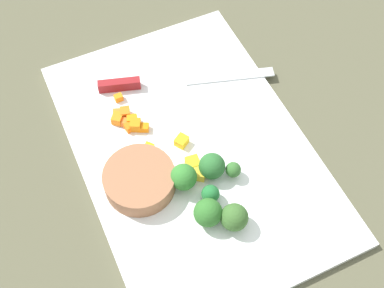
% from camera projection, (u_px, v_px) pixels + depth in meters
% --- Properties ---
extents(ground_plane, '(4.00, 4.00, 0.00)m').
position_uv_depth(ground_plane, '(192.00, 151.00, 0.81)').
color(ground_plane, brown).
extents(cutting_board, '(0.52, 0.35, 0.01)m').
position_uv_depth(cutting_board, '(192.00, 149.00, 0.81)').
color(cutting_board, white).
rests_on(cutting_board, ground_plane).
extents(prep_bowl, '(0.11, 0.11, 0.03)m').
position_uv_depth(prep_bowl, '(140.00, 180.00, 0.75)').
color(prep_bowl, '#9A6343').
rests_on(prep_bowl, cutting_board).
extents(chef_knife, '(0.11, 0.30, 0.02)m').
position_uv_depth(chef_knife, '(154.00, 82.00, 0.87)').
color(chef_knife, silver).
rests_on(chef_knife, cutting_board).
extents(carrot_dice_0, '(0.02, 0.01, 0.01)m').
position_uv_depth(carrot_dice_0, '(129.00, 127.00, 0.82)').
color(carrot_dice_0, orange).
rests_on(carrot_dice_0, cutting_board).
extents(carrot_dice_1, '(0.02, 0.02, 0.01)m').
position_uv_depth(carrot_dice_1, '(132.00, 120.00, 0.82)').
color(carrot_dice_1, orange).
rests_on(carrot_dice_1, cutting_board).
extents(carrot_dice_2, '(0.02, 0.02, 0.01)m').
position_uv_depth(carrot_dice_2, '(144.00, 128.00, 0.82)').
color(carrot_dice_2, orange).
rests_on(carrot_dice_2, cutting_board).
extents(carrot_dice_3, '(0.01, 0.01, 0.01)m').
position_uv_depth(carrot_dice_3, '(119.00, 98.00, 0.85)').
color(carrot_dice_3, orange).
rests_on(carrot_dice_3, cutting_board).
extents(carrot_dice_4, '(0.02, 0.02, 0.02)m').
position_uv_depth(carrot_dice_4, '(125.00, 113.00, 0.83)').
color(carrot_dice_4, orange).
rests_on(carrot_dice_4, cutting_board).
extents(carrot_dice_5, '(0.02, 0.02, 0.01)m').
position_uv_depth(carrot_dice_5, '(125.00, 122.00, 0.82)').
color(carrot_dice_5, orange).
rests_on(carrot_dice_5, cutting_board).
extents(carrot_dice_6, '(0.03, 0.02, 0.02)m').
position_uv_depth(carrot_dice_6, '(118.00, 119.00, 0.82)').
color(carrot_dice_6, orange).
rests_on(carrot_dice_6, cutting_board).
extents(carrot_dice_7, '(0.02, 0.02, 0.02)m').
position_uv_depth(carrot_dice_7, '(135.00, 125.00, 0.82)').
color(carrot_dice_7, orange).
rests_on(carrot_dice_7, cutting_board).
extents(carrot_dice_8, '(0.01, 0.02, 0.01)m').
position_uv_depth(carrot_dice_8, '(117.00, 112.00, 0.84)').
color(carrot_dice_8, orange).
rests_on(carrot_dice_8, cutting_board).
extents(pepper_dice_0, '(0.03, 0.03, 0.02)m').
position_uv_depth(pepper_dice_0, '(199.00, 173.00, 0.77)').
color(pepper_dice_0, gold).
rests_on(pepper_dice_0, cutting_board).
extents(pepper_dice_1, '(0.02, 0.02, 0.02)m').
position_uv_depth(pepper_dice_1, '(193.00, 164.00, 0.78)').
color(pepper_dice_1, yellow).
rests_on(pepper_dice_1, cutting_board).
extents(pepper_dice_2, '(0.02, 0.02, 0.01)m').
position_uv_depth(pepper_dice_2, '(149.00, 147.00, 0.80)').
color(pepper_dice_2, yellow).
rests_on(pepper_dice_2, cutting_board).
extents(pepper_dice_3, '(0.03, 0.03, 0.02)m').
position_uv_depth(pepper_dice_3, '(182.00, 141.00, 0.80)').
color(pepper_dice_3, yellow).
rests_on(pepper_dice_3, cutting_board).
extents(broccoli_floret_0, '(0.04, 0.04, 0.04)m').
position_uv_depth(broccoli_floret_0, '(212.00, 166.00, 0.76)').
color(broccoli_floret_0, '#96B260').
rests_on(broccoli_floret_0, cutting_board).
extents(broccoli_floret_1, '(0.04, 0.04, 0.05)m').
position_uv_depth(broccoli_floret_1, '(184.00, 177.00, 0.75)').
color(broccoli_floret_1, '#84B65C').
rests_on(broccoli_floret_1, cutting_board).
extents(broccoli_floret_2, '(0.04, 0.04, 0.04)m').
position_uv_depth(broccoli_floret_2, '(232.00, 218.00, 0.72)').
color(broccoli_floret_2, '#83C35F').
rests_on(broccoli_floret_2, cutting_board).
extents(broccoli_floret_3, '(0.04, 0.04, 0.05)m').
position_uv_depth(broccoli_floret_3, '(208.00, 213.00, 0.72)').
color(broccoli_floret_3, '#89AB61').
rests_on(broccoli_floret_3, cutting_board).
extents(broccoli_floret_4, '(0.02, 0.02, 0.03)m').
position_uv_depth(broccoli_floret_4, '(233.00, 170.00, 0.76)').
color(broccoli_floret_4, '#90AB5A').
rests_on(broccoli_floret_4, cutting_board).
extents(broccoli_floret_5, '(0.03, 0.03, 0.03)m').
position_uv_depth(broccoli_floret_5, '(210.00, 194.00, 0.74)').
color(broccoli_floret_5, '#95BA60').
rests_on(broccoli_floret_5, cutting_board).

